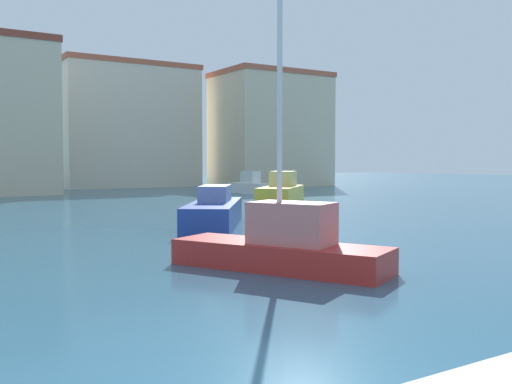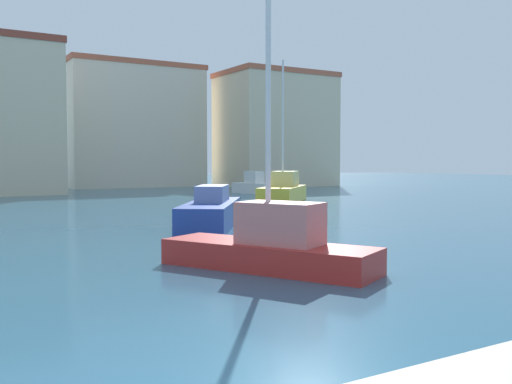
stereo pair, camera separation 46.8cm
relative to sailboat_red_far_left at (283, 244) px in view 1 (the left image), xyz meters
The scene contains 7 objects.
water 17.21m from the sailboat_red_far_left, 50.74° to the left, with size 160.00×160.00×0.00m, color #285670.
sailboat_red_far_left is the anchor object (origin of this frame).
sailboat_yellow_far_right 22.25m from the sailboat_red_far_left, 55.70° to the left, with size 5.54×5.52×8.64m.
motorboat_white_near_pier 31.21m from the sailboat_red_far_left, 60.13° to the left, with size 1.67×4.28×1.74m.
motorboat_blue_mid_harbor 8.87m from the sailboat_red_far_left, 72.38° to the left, with size 4.95×6.22×1.54m.
harbor_office 45.35m from the sailboat_red_far_left, 74.90° to the left, with size 13.29×5.63×12.09m.
yacht_club 46.28m from the sailboat_red_far_left, 57.07° to the left, with size 10.96×7.94×11.56m.
Camera 1 is at (-3.10, -3.80, 2.42)m, focal length 39.86 mm.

